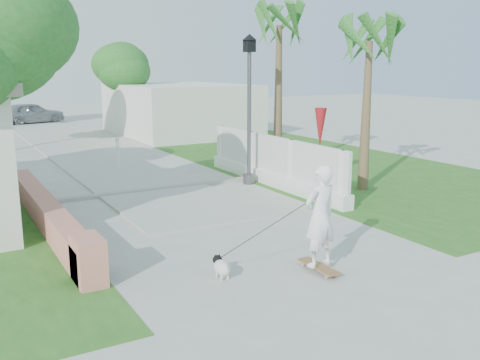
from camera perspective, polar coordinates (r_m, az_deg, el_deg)
ground at (r=10.39m, az=2.62°, el=-7.78°), size 90.00×90.00×0.00m
path_strip at (r=28.95m, az=-19.04°, el=4.46°), size 3.20×36.00×0.06m
curb at (r=15.58m, az=-9.22°, el=-0.99°), size 6.50×0.25×0.10m
grass_right at (r=20.65m, az=7.24°, el=2.14°), size 8.00×20.00×0.01m
pink_wall at (r=12.39m, az=-19.63°, el=-3.69°), size 0.45×8.20×0.80m
lattice_fence at (r=16.10m, az=3.40°, el=1.37°), size 0.35×7.00×1.50m
building_right at (r=28.65m, az=-6.49°, el=7.52°), size 6.00×8.00×2.60m
street_lamp at (r=16.02m, az=0.99°, el=8.12°), size 0.44×0.44×4.44m
bollard at (r=19.27m, az=-12.90°, el=2.97°), size 0.14×0.14×1.09m
patio_umbrella at (r=16.34m, az=8.56°, el=5.46°), size 0.36×0.36×2.30m
tree_path_right at (r=29.48m, az=-13.23°, el=11.68°), size 3.00×3.00×4.79m
palm_far at (r=17.76m, az=4.20°, el=15.12°), size 1.80×1.80×5.30m
palm_near at (r=15.64m, az=13.62°, el=13.30°), size 1.80×1.80×4.70m
skateboarder at (r=9.17m, az=4.51°, el=-4.96°), size 1.95×1.24×1.91m
dog at (r=9.17m, az=-2.01°, el=-9.20°), size 0.26×0.55×0.38m
parked_car at (r=35.88m, az=-21.37°, el=6.67°), size 4.19×2.48×1.34m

